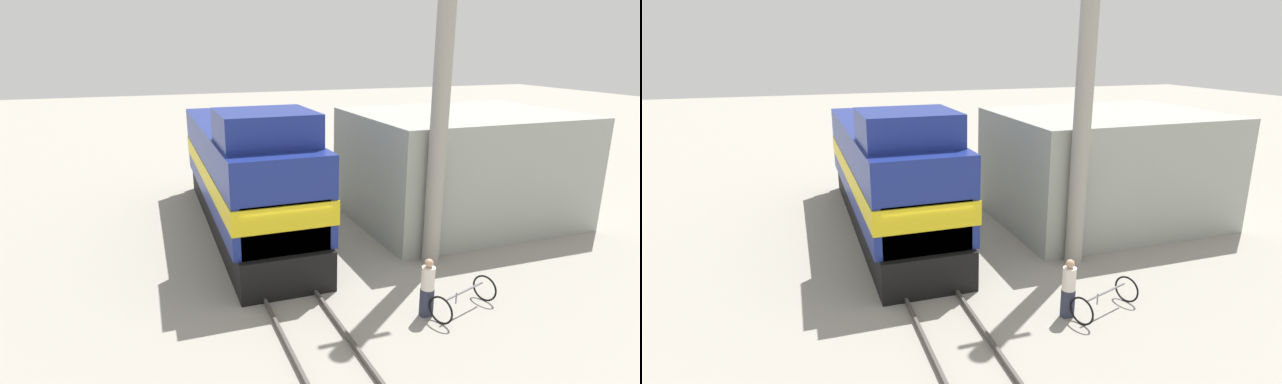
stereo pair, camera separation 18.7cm
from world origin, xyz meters
The scene contains 11 objects.
ground_plane centered at (0.00, 0.00, 0.00)m, with size 120.00×120.00×0.00m, color gray.
rail_near centered at (-0.72, 0.00, 0.07)m, with size 0.08×30.33×0.15m, color #4C4742.
rail_far centered at (0.72, 0.00, 0.07)m, with size 0.08×30.33×0.15m, color #4C4742.
locomotive centered at (0.00, 4.33, 2.10)m, with size 2.98×12.08×4.84m.
utility_pole centered at (4.90, -0.49, 5.56)m, with size 1.80×0.53×11.05m.
vendor_umbrella centered at (6.02, 2.80, 1.85)m, with size 2.55×2.55×2.14m.
billboard_sign centered at (7.60, 5.02, 2.55)m, with size 2.02×0.12×3.39m.
shrub_cluster centered at (6.59, 3.49, 0.59)m, with size 1.17×1.17×1.17m, color #236028.
person_bystander centered at (3.02, -3.35, 0.85)m, with size 0.34×0.34×1.58m.
bicycle centered at (4.04, -3.49, 0.38)m, with size 2.05×1.32×0.73m.
building_block_distant centered at (8.14, 2.90, 2.11)m, with size 8.13×6.19×4.22m, color #999E93.
Camera 1 is at (-3.33, -13.17, 6.67)m, focal length 28.00 mm.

